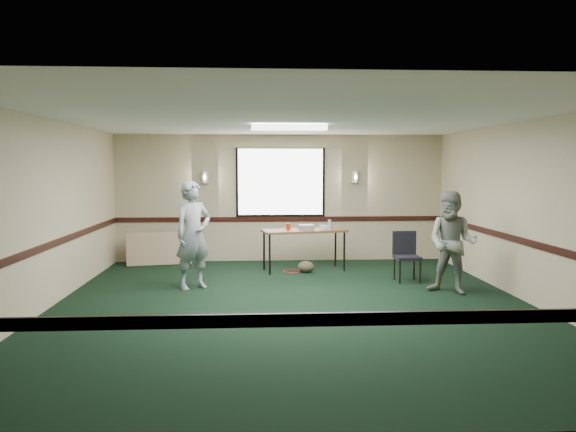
{
  "coord_description": "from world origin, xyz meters",
  "views": [
    {
      "loc": [
        -0.56,
        -7.99,
        2.01
      ],
      "look_at": [
        0.0,
        1.3,
        1.2
      ],
      "focal_mm": 35.0,
      "sensor_mm": 36.0,
      "label": 1
    }
  ],
  "objects": [
    {
      "name": "red_cup",
      "position": [
        0.09,
        2.75,
        0.86
      ],
      "size": [
        0.08,
        0.08,
        0.12
      ],
      "primitive_type": "cylinder",
      "color": "#B21E0B",
      "rests_on": "folding_table"
    },
    {
      "name": "folded_table",
      "position": [
        -2.52,
        3.6,
        0.34
      ],
      "size": [
        1.32,
        0.43,
        0.67
      ],
      "primitive_type": "cube",
      "rotation": [
        -0.21,
        0.0,
        0.19
      ],
      "color": "tan",
      "rests_on": "ground"
    },
    {
      "name": "person_right",
      "position": [
        2.58,
        0.67,
        0.82
      ],
      "size": [
        1.0,
        0.96,
        1.63
      ],
      "primitive_type": "imported",
      "rotation": [
        0.0,
        0.0,
        -0.61
      ],
      "color": "#6885A1",
      "rests_on": "ground"
    },
    {
      "name": "person_left",
      "position": [
        -1.57,
        1.28,
        0.89
      ],
      "size": [
        0.78,
        0.73,
        1.79
      ],
      "primitive_type": "imported",
      "rotation": [
        0.0,
        0.0,
        0.64
      ],
      "color": "#3C5685",
      "rests_on": "ground"
    },
    {
      "name": "folding_table",
      "position": [
        0.4,
        2.78,
        0.74
      ],
      "size": [
        1.7,
        0.94,
        0.8
      ],
      "rotation": [
        0.0,
        0.0,
        0.19
      ],
      "color": "brown",
      "rests_on": "ground"
    },
    {
      "name": "projector",
      "position": [
        0.44,
        2.79,
        0.85
      ],
      "size": [
        0.3,
        0.26,
        0.09
      ],
      "primitive_type": "cube",
      "rotation": [
        0.0,
        0.0,
        0.11
      ],
      "color": "gray",
      "rests_on": "folding_table"
    },
    {
      "name": "game_console",
      "position": [
        0.84,
        3.04,
        0.83
      ],
      "size": [
        0.22,
        0.17,
        0.05
      ],
      "primitive_type": "cube",
      "rotation": [
        0.0,
        0.0,
        -0.01
      ],
      "color": "silver",
      "rests_on": "folding_table"
    },
    {
      "name": "cable_coil",
      "position": [
        0.16,
        2.66,
        0.01
      ],
      "size": [
        0.42,
        0.42,
        0.02
      ],
      "primitive_type": "torus",
      "rotation": [
        0.0,
        0.0,
        0.28
      ],
      "color": "red",
      "rests_on": "ground"
    },
    {
      "name": "conference_chair",
      "position": [
        2.12,
        1.7,
        0.51
      ],
      "size": [
        0.43,
        0.45,
        0.87
      ],
      "rotation": [
        0.0,
        0.0,
        0.02
      ],
      "color": "black",
      "rests_on": "ground"
    },
    {
      "name": "water_bottle",
      "position": [
        0.9,
        2.75,
        0.9
      ],
      "size": [
        0.06,
        0.06,
        0.2
      ],
      "primitive_type": "cylinder",
      "color": "#84A9D9",
      "rests_on": "folding_table"
    },
    {
      "name": "ground",
      "position": [
        0.0,
        0.0,
        0.0
      ],
      "size": [
        8.0,
        8.0,
        0.0
      ],
      "primitive_type": "plane",
      "color": "black",
      "rests_on": "ground"
    },
    {
      "name": "room_shell",
      "position": [
        0.0,
        2.12,
        1.58
      ],
      "size": [
        8.0,
        8.02,
        8.0
      ],
      "color": "#BBAF87",
      "rests_on": "ground"
    },
    {
      "name": "duffel_bag",
      "position": [
        0.42,
        2.58,
        0.11
      ],
      "size": [
        0.37,
        0.32,
        0.22
      ],
      "primitive_type": "ellipsoid",
      "rotation": [
        0.0,
        0.0,
        -0.34
      ],
      "color": "#423D26",
      "rests_on": "ground"
    }
  ]
}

